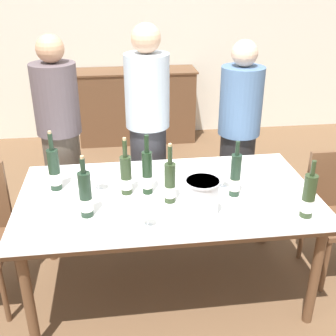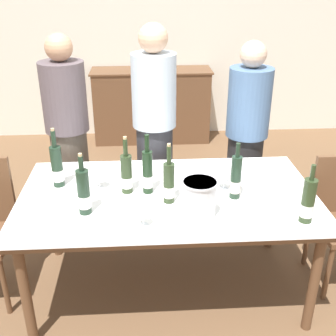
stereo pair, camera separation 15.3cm
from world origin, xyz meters
name	(u,v)px [view 1 (the left image)]	position (x,y,z in m)	size (l,w,h in m)	color
ground_plane	(168,286)	(0.00, 0.00, 0.00)	(12.00, 12.00, 0.00)	brown
back_wall	(135,22)	(0.00, 3.08, 1.40)	(8.00, 0.10, 2.80)	silver
sideboard_cabinet	(137,106)	(-0.03, 2.79, 0.45)	(1.45, 0.46, 0.89)	brown
dining_table	(168,203)	(0.00, 0.00, 0.67)	(1.84, 1.04, 0.73)	brown
ice_bucket	(202,197)	(0.16, -0.26, 0.84)	(0.20, 0.20, 0.22)	silver
wine_bottle_0	(126,176)	(-0.25, 0.05, 0.85)	(0.07, 0.07, 0.37)	#28381E
wine_bottle_1	(86,196)	(-0.49, -0.19, 0.86)	(0.07, 0.07, 0.37)	#1E3323
wine_bottle_2	(235,176)	(0.40, -0.06, 0.86)	(0.07, 0.07, 0.36)	#1E3323
wine_bottle_3	(147,173)	(-0.12, 0.04, 0.86)	(0.06, 0.06, 0.38)	black
wine_bottle_4	(170,183)	(0.00, -0.09, 0.85)	(0.07, 0.07, 0.37)	#28381E
wine_bottle_5	(54,170)	(-0.69, 0.16, 0.86)	(0.07, 0.07, 0.39)	#1E3323
wine_bottle_6	(308,197)	(0.74, -0.35, 0.85)	(0.07, 0.07, 0.34)	#28381E
wine_glass_0	(97,175)	(-0.43, 0.11, 0.84)	(0.09, 0.09, 0.15)	white
wine_glass_1	(147,212)	(-0.16, -0.34, 0.82)	(0.07, 0.07, 0.13)	white
wine_glass_2	(223,174)	(0.35, 0.04, 0.82)	(0.08, 0.08, 0.14)	white
person_host	(61,142)	(-0.72, 0.79, 0.80)	(0.33, 0.33, 1.59)	#51473D
person_guest_left	(148,135)	(-0.06, 0.75, 0.84)	(0.33, 0.33, 1.66)	#2D2D33
person_guest_right	(238,138)	(0.67, 0.78, 0.76)	(0.33, 0.33, 1.53)	#262628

